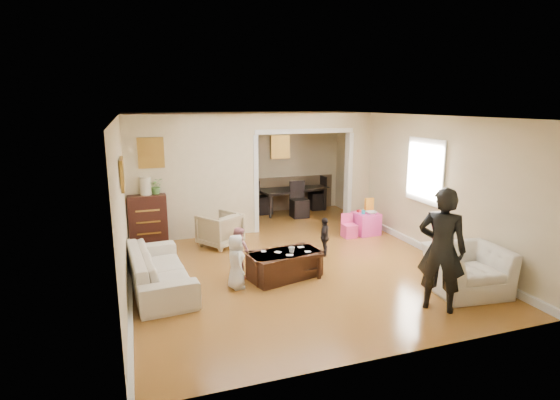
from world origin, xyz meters
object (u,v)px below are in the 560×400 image
object	(u,v)px
adult_person	(442,250)
coffee_cup	(292,250)
sofa	(159,269)
dresser	(148,219)
armchair_back	(220,230)
armchair_front	(467,270)
child_kneel_b	(239,252)
child_kneel_a	(236,262)
child_toddler	(325,237)
coffee_table	(285,265)
dining_table	(291,199)
table_lamp	(146,186)
cyan_cup	(363,212)
play_table	(366,223)

from	to	relation	value
adult_person	coffee_cup	bearing A→B (deg)	-3.16
sofa	dresser	distance (m)	2.34
armchair_back	armchair_front	xyz separation A→B (m)	(3.12, -3.40, 0.02)
sofa	armchair_back	xyz separation A→B (m)	(1.29, 1.75, 0.03)
dresser	child_kneel_b	world-z (taller)	dresser
child_kneel_a	child_toddler	bearing A→B (deg)	-69.28
coffee_table	adult_person	distance (m)	2.49
child_kneel_b	coffee_table	bearing A→B (deg)	-147.83
dining_table	child_kneel_b	size ratio (longest dim) A/B	2.17
dining_table	dresser	bearing A→B (deg)	-166.75
table_lamp	armchair_front	bearing A→B (deg)	-41.56
child_kneel_b	table_lamp	bearing A→B (deg)	-3.93
armchair_front	cyan_cup	xyz separation A→B (m)	(-0.04, 3.11, 0.17)
coffee_table	coffee_cup	distance (m)	0.29
adult_person	child_kneel_a	bearing A→B (deg)	11.87
coffee_cup	cyan_cup	world-z (taller)	cyan_cup
dining_table	sofa	bearing A→B (deg)	-143.25
sofa	child_toddler	xyz separation A→B (m)	(3.03, 0.51, 0.07)
armchair_back	dresser	bearing A→B (deg)	-56.19
sofa	coffee_cup	bearing A→B (deg)	-102.55
armchair_back	sofa	bearing A→B (deg)	20.50
sofa	child_kneel_a	distance (m)	1.20
table_lamp	play_table	distance (m)	4.71
child_toddler	coffee_table	bearing A→B (deg)	-19.09
armchair_front	armchair_back	bearing A→B (deg)	138.57
armchair_back	child_kneel_a	xyz separation A→B (m)	(-0.16, -2.14, 0.10)
armchair_back	child_kneel_a	distance (m)	2.15
play_table	child_kneel_b	bearing A→B (deg)	-155.51
child_kneel_b	child_toddler	bearing A→B (deg)	-110.21
coffee_table	sofa	bearing A→B (deg)	173.15
coffee_table	coffee_cup	world-z (taller)	coffee_cup
armchair_front	child_kneel_b	bearing A→B (deg)	157.38
armchair_front	play_table	world-z (taller)	armchair_front
armchair_front	adult_person	bearing A→B (deg)	-150.90
table_lamp	coffee_cup	distance (m)	3.46
armchair_back	adult_person	world-z (taller)	adult_person
coffee_cup	adult_person	size ratio (longest dim) A/B	0.06
cyan_cup	play_table	bearing A→B (deg)	26.57
coffee_cup	armchair_front	bearing A→B (deg)	-30.18
cyan_cup	child_toddler	world-z (taller)	child_toddler
armchair_back	coffee_table	size ratio (longest dim) A/B	0.63
cyan_cup	dining_table	world-z (taller)	dining_table
coffee_cup	adult_person	distance (m)	2.33
armchair_front	child_toddler	size ratio (longest dim) A/B	1.43
armchair_front	table_lamp	xyz separation A→B (m)	(-4.48, 3.97, 0.86)
adult_person	armchair_front	bearing A→B (deg)	-112.48
coffee_cup	dining_table	xyz separation A→B (m)	(1.54, 4.28, -0.16)
cyan_cup	child_kneel_b	xyz separation A→B (m)	(-3.10, -1.41, -0.09)
coffee_table	cyan_cup	distance (m)	2.96
cyan_cup	dining_table	xyz separation A→B (m)	(-0.76, 2.52, -0.19)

